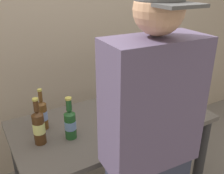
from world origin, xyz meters
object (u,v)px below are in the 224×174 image
Objects in this scene: beer_bottle_amber at (70,123)px; beer_bottle_brown at (39,126)px; person_figure at (148,164)px; laptop at (134,104)px; beer_bottle_green at (43,114)px; coffee_mug at (156,88)px.

beer_bottle_brown reaches higher than beer_bottle_amber.
person_figure is (0.19, -0.54, -0.01)m from beer_bottle_amber.
beer_bottle_amber is 0.57m from person_figure.
laptop is 0.22× the size of person_figure.
beer_bottle_brown is at bearing -113.69° from beer_bottle_green.
beer_bottle_brown is at bearing 122.53° from person_figure.
beer_bottle_green is at bearing 112.62° from person_figure.
laptop is at bearing 5.00° from beer_bottle_brown.
beer_bottle_amber is 0.19m from beer_bottle_brown.
beer_bottle_brown is (-0.18, 0.04, 0.01)m from beer_bottle_amber.
laptop is at bearing -7.18° from beer_bottle_green.
beer_bottle_amber is at bearing -12.89° from beer_bottle_brown.
beer_bottle_green is 1.00m from coffee_mug.
beer_bottle_brown is at bearing -175.00° from laptop.
coffee_mug is at bearing 48.49° from person_figure.
beer_bottle_brown is at bearing 167.11° from beer_bottle_amber.
beer_bottle_green is 0.95× the size of beer_bottle_brown.
beer_bottle_brown is 1.08m from coffee_mug.
laptop is 0.35m from coffee_mug.
person_figure reaches higher than beer_bottle_amber.
beer_bottle_amber is 0.91m from coffee_mug.
person_figure is 15.07× the size of coffee_mug.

